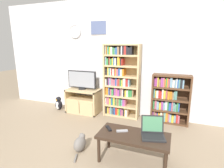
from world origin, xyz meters
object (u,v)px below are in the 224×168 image
bookshelf_tall (120,81)px  remote_near_laptop (122,131)px  cat (80,143)px  coffee_table (133,138)px  remote_far_from_laptop (109,128)px  penguin_figurine (59,104)px  tv_stand (83,101)px  bookshelf_short (169,99)px  television (82,80)px  laptop (153,131)px

bookshelf_tall → remote_near_laptop: bookshelf_tall is taller
bookshelf_tall → cat: bearing=-95.3°
coffee_table → remote_near_laptop: 0.18m
bookshelf_tall → coffee_table: bearing=-65.4°
remote_far_from_laptop → penguin_figurine: bearing=106.4°
tv_stand → remote_far_from_laptop: (1.18, -1.33, 0.13)m
bookshelf_tall → remote_near_laptop: bearing=-70.9°
bookshelf_short → bookshelf_tall: bearing=-179.4°
remote_near_laptop → remote_far_from_laptop: size_ratio=1.08×
remote_far_from_laptop → penguin_figurine: 2.22m
television → bookshelf_short: bearing=3.4°
coffee_table → cat: size_ratio=2.34×
penguin_figurine → bookshelf_tall: bearing=7.9°
television → bookshelf_short: 1.98m
remote_near_laptop → bookshelf_tall: bearing=-5.8°
television → penguin_figurine: size_ratio=2.12×
cat → coffee_table: bearing=3.1°
coffee_table → tv_stand: bearing=138.8°
tv_stand → bookshelf_short: size_ratio=0.77×
bookshelf_tall → penguin_figurine: size_ratio=4.82×
tv_stand → penguin_figurine: bearing=-171.9°
tv_stand → laptop: (1.80, -1.30, 0.18)m
television → bookshelf_short: size_ratio=0.70×
bookshelf_tall → coffee_table: bookshelf_tall is taller
remote_near_laptop → penguin_figurine: 2.40m
television → laptop: (1.83, -1.31, -0.32)m
remote_far_from_laptop → cat: 0.53m
tv_stand → remote_far_from_laptop: tv_stand is taller
remote_near_laptop → cat: (-0.65, -0.07, -0.29)m
cat → laptop: bearing=5.8°
laptop → cat: 1.12m
tv_stand → bookshelf_tall: size_ratio=0.49×
remote_far_from_laptop → cat: bearing=150.6°
television → remote_far_from_laptop: size_ratio=4.70×
bookshelf_short → penguin_figurine: bearing=-175.0°
bookshelf_short → remote_near_laptop: bookshelf_short is taller
coffee_table → remote_near_laptop: size_ratio=5.91×
bookshelf_tall → cat: size_ratio=3.90×
bookshelf_short → laptop: bearing=-95.0°
bookshelf_short → penguin_figurine: size_ratio=3.02×
remote_far_from_laptop → penguin_figurine: size_ratio=0.45×
remote_near_laptop → laptop: bearing=-110.2°
tv_stand → remote_far_from_laptop: bearing=-48.4°
laptop → remote_far_from_laptop: bearing=167.5°
bookshelf_short → laptop: 1.43m
laptop → penguin_figurine: 2.75m
bookshelf_tall → remote_near_laptop: size_ratio=9.86×
bookshelf_short → cat: bearing=-127.7°
laptop → remote_far_from_laptop: 0.63m
television → remote_near_laptop: (1.41, -1.35, -0.37)m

